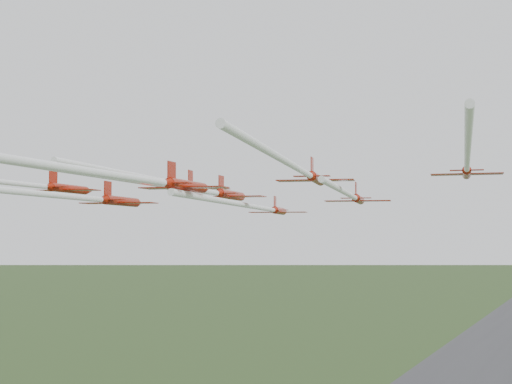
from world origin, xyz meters
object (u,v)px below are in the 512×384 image
at_px(jet_row3_mid, 190,189).
at_px(jet_row3_right, 467,163).
at_px(jet_row2_right, 352,196).
at_px(jet_row4_right, 303,171).
at_px(jet_row2_left, 176,183).
at_px(jet_trail_solo, 79,170).
at_px(jet_row4_left, 81,198).
at_px(jet_lead, 261,208).

height_order(jet_row3_mid, jet_row3_right, jet_row3_right).
distance_m(jet_row2_right, jet_row4_right, 26.85).
height_order(jet_row2_left, jet_row3_right, jet_row3_right).
bearing_deg(jet_trail_solo, jet_row2_left, 106.94).
bearing_deg(jet_row2_right, jet_row3_right, -49.09).
height_order(jet_row2_left, jet_trail_solo, jet_row2_left).
bearing_deg(jet_row4_left, jet_lead, 70.74).
bearing_deg(jet_row2_left, jet_row3_mid, -65.89).
bearing_deg(jet_trail_solo, jet_row2_right, 78.70).
height_order(jet_row3_mid, jet_trail_solo, jet_row3_mid).
bearing_deg(jet_trail_solo, jet_row3_right, 55.26).
bearing_deg(jet_row2_left, jet_row4_right, -51.41).
distance_m(jet_row3_right, jet_row4_left, 38.98).
xyz_separation_m(jet_lead, jet_trail_solo, (11.84, -52.00, 0.79)).
relative_size(jet_lead, jet_row3_mid, 1.06).
height_order(jet_lead, jet_row2_left, jet_row2_left).
bearing_deg(jet_row3_mid, jet_row3_right, 9.51).
relative_size(jet_row4_left, jet_row4_right, 1.02).
xyz_separation_m(jet_row4_left, jet_row4_right, (22.48, 3.17, 2.04)).
bearing_deg(jet_lead, jet_row3_right, -41.07).
relative_size(jet_row2_left, jet_row3_mid, 0.83).
xyz_separation_m(jet_row3_mid, jet_row4_right, (15.07, -5.30, 0.89)).
xyz_separation_m(jet_row3_mid, jet_row3_right, (26.85, 9.79, 2.45)).
bearing_deg(jet_row2_right, jet_row3_mid, -130.70).
xyz_separation_m(jet_lead, jet_row4_right, (18.57, -29.79, 2.13)).
relative_size(jet_row2_left, jet_row3_right, 0.90).
bearing_deg(jet_row4_left, jet_row4_right, -4.48).
distance_m(jet_row3_right, jet_row4_right, 19.21).
bearing_deg(jet_row3_mid, jet_lead, 87.62).
relative_size(jet_lead, jet_row2_right, 1.35).
height_order(jet_lead, jet_trail_solo, jet_trail_solo).
bearing_deg(jet_row3_right, jet_row4_right, -137.88).
xyz_separation_m(jet_row2_left, jet_row4_left, (5.31, -25.55, -3.15)).
distance_m(jet_lead, jet_row3_mid, 24.77).
relative_size(jet_row3_mid, jet_row3_right, 1.08).
distance_m(jet_lead, jet_row4_right, 35.17).
height_order(jet_row2_left, jet_row2_right, jet_row2_left).
bearing_deg(jet_row2_left, jet_row4_left, -90.81).
relative_size(jet_row4_left, jet_trail_solo, 0.70).
relative_size(jet_lead, jet_row4_right, 1.41).
bearing_deg(jet_trail_solo, jet_row4_left, 121.25).
bearing_deg(jet_lead, jet_row3_mid, -97.09).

